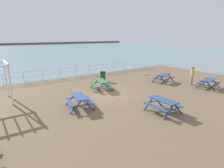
% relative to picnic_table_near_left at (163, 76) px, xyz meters
% --- Properties ---
extents(ground_plane, '(30.00, 24.00, 0.20)m').
position_rel_picnic_table_near_left_xyz_m(ground_plane, '(-6.70, -0.20, -0.68)').
color(ground_plane, brown).
extents(sea_band, '(142.00, 90.00, 0.01)m').
position_rel_picnic_table_near_left_xyz_m(sea_band, '(-6.70, 52.55, -0.58)').
color(sea_band, gray).
rests_on(sea_band, ground).
extents(seaward_railing, '(23.07, 0.07, 1.08)m').
position_rel_picnic_table_near_left_xyz_m(seaward_railing, '(-6.70, 7.55, 0.16)').
color(seaward_railing, white).
rests_on(seaward_railing, ground).
extents(picnic_table_near_left, '(2.11, 1.89, 0.80)m').
position_rel_picnic_table_near_left_xyz_m(picnic_table_near_left, '(0.00, 0.00, 0.00)').
color(picnic_table_near_left, '#334C84').
rests_on(picnic_table_near_left, ground).
extents(picnic_table_near_right, '(1.61, 1.86, 0.80)m').
position_rel_picnic_table_near_left_xyz_m(picnic_table_near_right, '(-5.90, -5.01, 0.00)').
color(picnic_table_near_right, '#334C84').
rests_on(picnic_table_near_right, ground).
extents(picnic_table_mid_centre, '(1.85, 2.08, 0.80)m').
position_rel_picnic_table_near_left_xyz_m(picnic_table_mid_centre, '(-9.61, -1.55, 0.00)').
color(picnic_table_mid_centre, '#334C84').
rests_on(picnic_table_mid_centre, ground).
extents(picnic_table_far_right, '(1.91, 2.12, 0.80)m').
position_rel_picnic_table_near_left_xyz_m(picnic_table_far_right, '(-6.30, 1.21, 0.00)').
color(picnic_table_far_right, '#286B47').
rests_on(picnic_table_far_right, ground).
extents(picnic_table_seaward, '(2.12, 1.91, 0.80)m').
position_rel_picnic_table_near_left_xyz_m(picnic_table_seaward, '(1.45, -3.66, 0.00)').
color(picnic_table_seaward, '#334C84').
rests_on(picnic_table_seaward, ground).
extents(visitor, '(0.41, 0.39, 1.66)m').
position_rel_picnic_table_near_left_xyz_m(visitor, '(1.31, -2.17, 0.36)').
color(visitor, slate).
rests_on(visitor, ground).
extents(litter_bin, '(0.55, 0.55, 0.95)m').
position_rel_picnic_table_near_left_xyz_m(litter_bin, '(-4.57, 3.73, -0.10)').
color(litter_bin, '#1E4723').
rests_on(litter_bin, ground).
extents(rope_coil, '(0.55, 0.55, 0.11)m').
position_rel_picnic_table_near_left_xyz_m(rope_coil, '(1.14, 3.54, -0.53)').
color(rope_coil, tan).
rests_on(rope_coil, ground).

